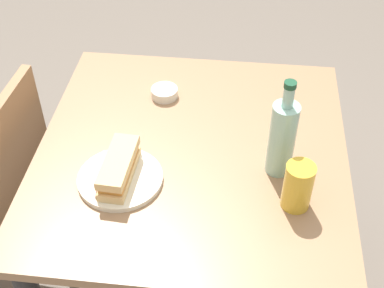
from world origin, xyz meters
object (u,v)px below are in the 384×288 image
(baguette_sandwich_near, at_px, (119,168))
(knife_near, at_px, (101,177))
(olive_bowl, at_px, (164,93))
(water_bottle, at_px, (282,137))
(beer_glass, at_px, (298,186))
(plate_near, at_px, (120,178))
(dining_table, at_px, (192,178))

(baguette_sandwich_near, bearing_deg, knife_near, 99.55)
(baguette_sandwich_near, xyz_separation_m, olive_bowl, (0.38, -0.06, -0.03))
(water_bottle, bearing_deg, knife_near, 101.92)
(baguette_sandwich_near, distance_m, knife_near, 0.06)
(beer_glass, bearing_deg, plate_near, 86.07)
(baguette_sandwich_near, bearing_deg, dining_table, -50.99)
(dining_table, distance_m, baguette_sandwich_near, 0.29)
(knife_near, height_order, water_bottle, water_bottle)
(dining_table, xyz_separation_m, water_bottle, (-0.05, -0.24, 0.24))
(plate_near, height_order, beer_glass, beer_glass)
(plate_near, relative_size, olive_bowl, 2.70)
(dining_table, height_order, beer_glass, beer_glass)
(baguette_sandwich_near, height_order, beer_glass, beer_glass)
(beer_glass, bearing_deg, knife_near, 87.39)
(water_bottle, relative_size, beer_glass, 2.19)
(dining_table, xyz_separation_m, olive_bowl, (0.24, 0.12, 0.14))
(knife_near, distance_m, water_bottle, 0.49)
(water_bottle, bearing_deg, olive_bowl, 51.05)
(baguette_sandwich_near, relative_size, water_bottle, 0.67)
(dining_table, relative_size, knife_near, 5.15)
(plate_near, xyz_separation_m, olive_bowl, (0.38, -0.06, 0.01))
(baguette_sandwich_near, bearing_deg, beer_glass, -93.93)
(plate_near, distance_m, baguette_sandwich_near, 0.04)
(plate_near, height_order, water_bottle, water_bottle)
(knife_near, relative_size, olive_bowl, 2.11)
(dining_table, xyz_separation_m, beer_glass, (-0.18, -0.29, 0.19))
(dining_table, relative_size, baguette_sandwich_near, 4.67)
(knife_near, bearing_deg, water_bottle, -78.08)
(baguette_sandwich_near, xyz_separation_m, knife_near, (-0.01, 0.05, -0.03))
(baguette_sandwich_near, height_order, water_bottle, water_bottle)
(dining_table, bearing_deg, olive_bowl, 25.97)
(baguette_sandwich_near, relative_size, beer_glass, 1.47)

